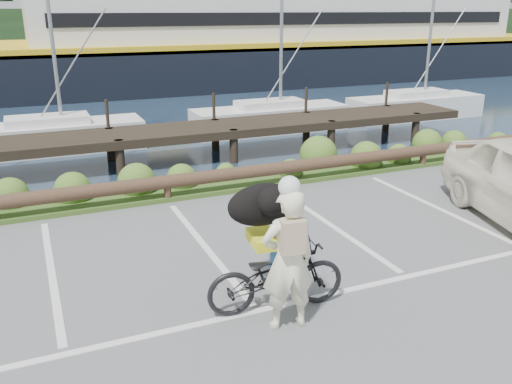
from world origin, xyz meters
TOP-DOWN VIEW (x-y plane):
  - ground at (0.00, 0.00)m, footprint 72.00×72.00m
  - harbor_backdrop at (0.40, 78.42)m, footprint 170.00×160.00m
  - vegetation_strip at (0.00, 5.30)m, footprint 34.00×1.60m
  - log_rail at (0.00, 4.60)m, footprint 32.00×0.30m
  - bicycle at (0.27, -0.44)m, footprint 2.05×0.92m
  - cyclist at (0.22, -0.90)m, footprint 0.76×0.55m
  - dog at (0.34, 0.19)m, footprint 0.66×1.14m

SIDE VIEW (x-z plane):
  - harbor_backdrop at x=0.40m, z-range -15.00..15.00m
  - ground at x=0.00m, z-range 0.00..0.00m
  - log_rail at x=0.00m, z-range -0.30..0.30m
  - vegetation_strip at x=0.00m, z-range 0.00..0.10m
  - bicycle at x=0.27m, z-range 0.00..1.04m
  - cyclist at x=0.22m, z-range 0.00..1.95m
  - dog at x=0.34m, z-range 1.04..1.67m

